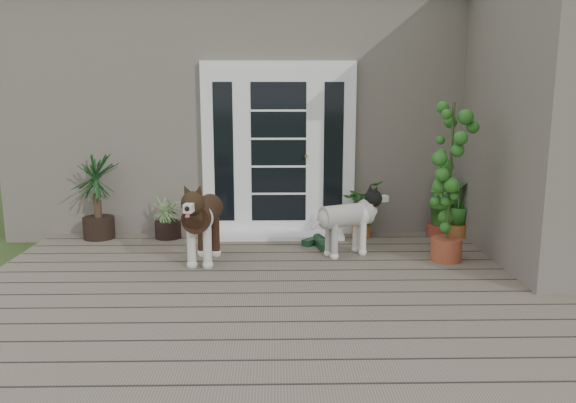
{
  "coord_description": "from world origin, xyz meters",
  "views": [
    {
      "loc": [
        -0.23,
        -4.55,
        1.94
      ],
      "look_at": [
        -0.1,
        1.75,
        0.7
      ],
      "focal_mm": 35.89,
      "sensor_mm": 36.0,
      "label": 1
    }
  ],
  "objects": [
    {
      "name": "roof_main",
      "position": [
        0.0,
        4.65,
        3.2
      ],
      "size": [
        7.6,
        4.2,
        0.2
      ],
      "primitive_type": "cube",
      "color": "#2D2826",
      "rests_on": "house_main"
    },
    {
      "name": "house_main",
      "position": [
        0.0,
        4.65,
        1.55
      ],
      "size": [
        7.4,
        4.0,
        3.1
      ],
      "primitive_type": "cube",
      "color": "#665E54",
      "rests_on": "ground"
    },
    {
      "name": "deck",
      "position": [
        0.0,
        0.4,
        0.06
      ],
      "size": [
        6.2,
        4.6,
        0.12
      ],
      "primitive_type": "cube",
      "color": "#6B5B4C",
      "rests_on": "ground"
    },
    {
      "name": "spider_plant",
      "position": [
        -1.57,
        2.4,
        0.4
      ],
      "size": [
        0.71,
        0.71,
        0.57
      ],
      "primitive_type": null,
      "rotation": [
        0.0,
        0.0,
        0.42
      ],
      "color": "#79995E",
      "rests_on": "deck"
    },
    {
      "name": "door_unit",
      "position": [
        -0.2,
        2.6,
        1.19
      ],
      "size": [
        1.9,
        0.14,
        2.15
      ],
      "primitive_type": "cube",
      "color": "white",
      "rests_on": "deck"
    },
    {
      "name": "herb_a",
      "position": [
        0.83,
        2.4,
        0.44
      ],
      "size": [
        0.7,
        0.7,
        0.63
      ],
      "primitive_type": "imported",
      "rotation": [
        0.0,
        0.0,
        0.92
      ],
      "color": "#1A5E1D",
      "rests_on": "deck"
    },
    {
      "name": "door_step",
      "position": [
        -0.2,
        2.4,
        0.14
      ],
      "size": [
        1.6,
        0.4,
        0.05
      ],
      "primitive_type": "cube",
      "color": "white",
      "rests_on": "deck"
    },
    {
      "name": "herb_c",
      "position": [
        2.03,
        2.4,
        0.4
      ],
      "size": [
        0.46,
        0.46,
        0.56
      ],
      "primitive_type": "imported",
      "rotation": [
        0.0,
        0.0,
        4.34
      ],
      "color": "#225217",
      "rests_on": "deck"
    },
    {
      "name": "house_wing",
      "position": [
        2.9,
        1.5,
        1.55
      ],
      "size": [
        1.6,
        2.4,
        3.1
      ],
      "primitive_type": "cube",
      "color": "#665E54",
      "rests_on": "ground"
    },
    {
      "name": "herb_b",
      "position": [
        1.79,
        2.4,
        0.39
      ],
      "size": [
        0.43,
        0.43,
        0.55
      ],
      "primitive_type": "imported",
      "rotation": [
        0.0,
        0.0,
        1.77
      ],
      "color": "#1A5016",
      "rests_on": "deck"
    },
    {
      "name": "brindle_dog",
      "position": [
        -1.0,
        1.37,
        0.51
      ],
      "size": [
        0.5,
        0.97,
        0.78
      ],
      "primitive_type": null,
      "rotation": [
        0.0,
        0.0,
        3.03
      ],
      "color": "#382014",
      "rests_on": "deck"
    },
    {
      "name": "clog_right",
      "position": [
        0.2,
        2.05,
        0.17
      ],
      "size": [
        0.33,
        0.33,
        0.1
      ],
      "primitive_type": null,
      "rotation": [
        0.0,
        0.0,
        -0.77
      ],
      "color": "#13311B",
      "rests_on": "deck"
    },
    {
      "name": "sapling",
      "position": [
        1.59,
        1.38,
        0.99
      ],
      "size": [
        0.64,
        0.64,
        1.74
      ],
      "primitive_type": null,
      "rotation": [
        0.0,
        0.0,
        0.3
      ],
      "color": "#295F1B",
      "rests_on": "deck"
    },
    {
      "name": "clog_left",
      "position": [
        0.3,
        1.88,
        0.17
      ],
      "size": [
        0.22,
        0.37,
        0.1
      ],
      "primitive_type": null,
      "rotation": [
        0.0,
        0.0,
        0.17
      ],
      "color": "black",
      "rests_on": "deck"
    },
    {
      "name": "yucca",
      "position": [
        -2.42,
        2.4,
        0.64
      ],
      "size": [
        0.88,
        0.88,
        1.05
      ],
      "primitive_type": null,
      "rotation": [
        0.0,
        0.0,
        0.24
      ],
      "color": "black",
      "rests_on": "deck"
    },
    {
      "name": "white_dog",
      "position": [
        0.54,
        1.6,
        0.45
      ],
      "size": [
        0.86,
        0.64,
        0.66
      ],
      "primitive_type": null,
      "rotation": [
        0.0,
        0.0,
        -1.13
      ],
      "color": "silver",
      "rests_on": "deck"
    }
  ]
}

